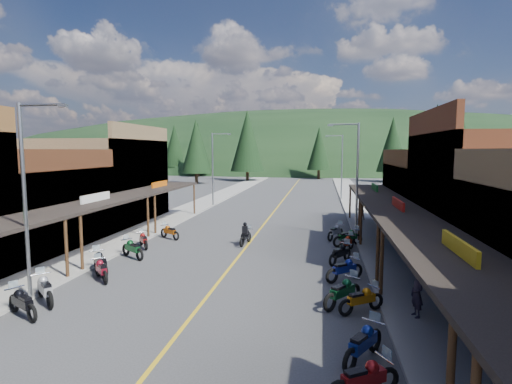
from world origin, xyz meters
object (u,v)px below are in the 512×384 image
at_px(bike_west_7, 100,261).
at_px(bike_east_10, 348,236).
at_px(pine_1, 198,145).
at_px(pine_7, 175,146).
at_px(streetlight_3, 341,164).
at_px(bike_west_4, 22,301).
at_px(bike_east_4, 363,342).
at_px(bike_east_3, 364,377).
at_px(bike_east_5, 361,298).
at_px(pine_8, 152,151).
at_px(bike_east_6, 343,291).
at_px(shop_east_3, 444,199).
at_px(streetlight_0, 27,192).
at_px(bike_west_10, 170,231).
at_px(pine_5, 461,142).
at_px(bike_east_9, 346,242).
at_px(shop_west_2, 22,208).
at_px(pine_9, 451,149).
at_px(bike_east_8, 340,253).
at_px(rider_on_bike, 245,235).
at_px(streetlight_2, 355,175).
at_px(pine_11, 436,143).
at_px(bike_east_11, 335,231).
at_px(bike_west_8, 132,248).
at_px(pedestrian_east_b, 360,210).
at_px(shop_east_2, 503,202).
at_px(streetlight_1, 214,166).
at_px(bike_east_7, 345,268).
at_px(shop_west_3, 103,181).
at_px(pine_0, 117,149).
at_px(pine_10, 196,147).
at_px(pine_2, 247,141).
at_px(pine_4, 393,144).
at_px(bike_west_9, 143,239).
at_px(bike_west_6, 101,269).

height_order(bike_west_7, bike_east_10, bike_west_7).
distance_m(pine_1, pine_7, 10.00).
distance_m(streetlight_3, bike_west_4, 40.00).
height_order(bike_west_4, bike_east_4, bike_east_4).
relative_size(bike_east_3, bike_east_5, 1.03).
relative_size(bike_east_3, bike_east_4, 0.94).
bearing_deg(bike_east_4, pine_8, 151.85).
bearing_deg(bike_east_6, pine_1, 150.08).
distance_m(shop_east_3, streetlight_0, 27.05).
bearing_deg(bike_east_6, bike_west_10, 175.91).
distance_m(pine_5, bike_east_5, 82.34).
bearing_deg(bike_east_6, bike_west_7, -152.49).
relative_size(shop_east_3, bike_east_9, 5.55).
relative_size(shop_west_2, pine_9, 1.01).
xyz_separation_m(bike_west_4, bike_west_7, (0.02, 5.24, 0.04)).
xyz_separation_m(bike_east_3, bike_east_9, (0.43, 14.77, -0.03)).
xyz_separation_m(pine_5, bike_east_8, (-28.25, -70.52, -7.38)).
relative_size(streetlight_0, rider_on_bike, 3.84).
xyz_separation_m(streetlight_2, bike_east_6, (-1.38, -12.63, -3.82)).
bearing_deg(bike_west_10, bike_east_4, -108.77).
relative_size(pine_11, bike_east_11, 5.91).
height_order(pine_5, bike_east_10, pine_5).
distance_m(bike_west_7, bike_east_4, 13.65).
height_order(bike_west_4, bike_west_8, bike_west_8).
bearing_deg(pine_8, shop_west_2, -77.85).
height_order(pine_9, pedestrian_east_b, pine_9).
relative_size(shop_east_2, rider_on_bike, 5.23).
relative_size(bike_west_4, bike_east_4, 0.97).
bearing_deg(bike_east_10, pine_9, 121.21).
bearing_deg(pine_7, streetlight_1, -65.12).
distance_m(bike_east_4, rider_on_bike, 15.01).
bearing_deg(bike_west_8, pine_7, 53.67).
distance_m(shop_east_3, bike_east_4, 21.64).
height_order(streetlight_0, bike_east_7, streetlight_0).
bearing_deg(pine_5, bike_east_8, -111.83).
relative_size(shop_west_3, bike_west_10, 5.51).
bearing_deg(pine_0, bike_east_7, -54.17).
bearing_deg(bike_east_3, shop_east_2, 115.44).
bearing_deg(pine_11, pine_10, 162.47).
height_order(pine_11, bike_west_7, pine_11).
xyz_separation_m(pine_2, bike_east_5, (16.24, -63.17, -7.42)).
xyz_separation_m(pine_1, bike_east_8, (29.75, -68.52, -6.63)).
bearing_deg(pine_7, bike_east_3, -66.42).
height_order(streetlight_2, bike_east_9, streetlight_2).
bearing_deg(bike_east_10, bike_east_4, -36.53).
xyz_separation_m(pine_4, bike_east_7, (-12.18, -61.46, -6.62)).
height_order(shop_east_2, bike_east_3, shop_east_2).
distance_m(shop_west_3, bike_east_4, 28.31).
distance_m(bike_west_8, bike_west_9, 2.46).
xyz_separation_m(pine_9, bike_west_6, (-29.53, -48.27, -5.81)).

